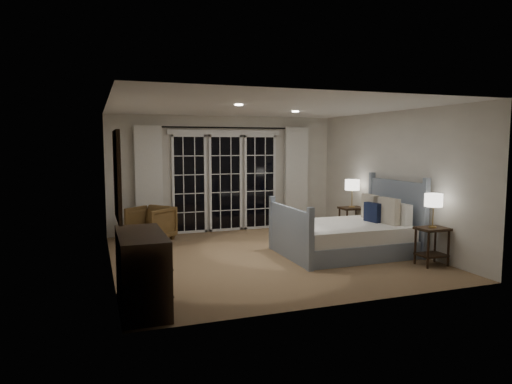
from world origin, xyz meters
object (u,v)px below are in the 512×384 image
object	(u,v)px
bed	(348,235)
nightstand_right	(352,217)
dresser	(142,271)
armchair	(151,224)
lamp_right	(352,185)
nightstand_left	(432,241)
lamp_left	(434,201)

from	to	relation	value
bed	nightstand_right	world-z (taller)	bed
bed	dresser	size ratio (longest dim) A/B	1.73
armchair	dresser	world-z (taller)	dresser
nightstand_right	dresser	size ratio (longest dim) A/B	0.49
lamp_right	dresser	distance (m)	5.30
nightstand_right	dresser	distance (m)	5.27
nightstand_left	dresser	world-z (taller)	dresser
nightstand_right	armchair	xyz separation A→B (m)	(-3.94, 0.98, -0.06)
bed	dresser	distance (m)	3.95
dresser	armchair	bearing A→B (deg)	81.63
bed	lamp_right	world-z (taller)	bed
bed	lamp_left	bearing A→B (deg)	-53.58
nightstand_left	lamp_left	xyz separation A→B (m)	(0.00, 0.00, 0.63)
bed	lamp_right	bearing A→B (deg)	56.27
nightstand_right	armchair	world-z (taller)	armchair
nightstand_left	lamp_right	distance (m)	2.47
armchair	nightstand_left	bearing A→B (deg)	9.40
lamp_right	nightstand_right	bearing A→B (deg)	0.00
lamp_left	armchair	bearing A→B (deg)	139.49
bed	armchair	world-z (taller)	bed
bed	dresser	world-z (taller)	bed
bed	lamp_right	xyz separation A→B (m)	(0.84, 1.25, 0.74)
nightstand_right	lamp_left	world-z (taller)	lamp_left
bed	armchair	bearing A→B (deg)	144.23
bed	lamp_right	distance (m)	1.68
nightstand_left	lamp_right	world-z (taller)	lamp_right
nightstand_left	dresser	size ratio (longest dim) A/B	0.48
lamp_left	dresser	size ratio (longest dim) A/B	0.43
bed	nightstand_left	world-z (taller)	bed
nightstand_right	lamp_right	world-z (taller)	lamp_right
nightstand_left	dresser	bearing A→B (deg)	-175.09
lamp_right	armchair	bearing A→B (deg)	166.05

